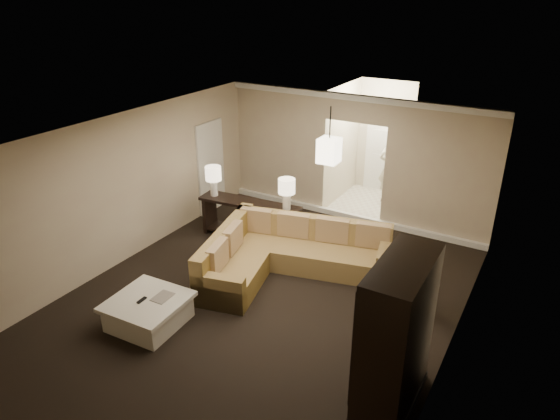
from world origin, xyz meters
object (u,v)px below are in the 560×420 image
Objects in this scene: sectional_sofa at (284,254)px; armoire at (395,341)px; console_table at (250,217)px; drink_table at (423,290)px; coffee_table at (149,311)px; person at (391,165)px.

armoire is at bearing -51.35° from sectional_sofa.
console_table reaches higher than drink_table.
sectional_sofa reaches higher than coffee_table.
person reaches higher than sectional_sofa.
armoire is 1.09× the size of person.
person is at bearing 68.43° from sectional_sofa.
drink_table is at bearing 112.24° from person.
sectional_sofa is at bearing 78.76° from person.
coffee_table is at bearing -126.75° from sectional_sofa.
armoire reaches higher than coffee_table.
drink_table is (3.80, -0.80, -0.05)m from console_table.
drink_table is (2.53, -0.02, 0.08)m from sectional_sofa.
person reaches higher than drink_table.
person is (-1.95, 4.12, 0.50)m from drink_table.
armoire reaches higher than person.
coffee_table is at bearing -91.03° from console_table.
drink_table is at bearing 33.86° from coffee_table.
drink_table is at bearing -16.90° from console_table.
sectional_sofa is at bearing 66.69° from coffee_table.
coffee_table is 3.22m from console_table.
sectional_sofa is 1.45× the size of console_table.
armoire reaches higher than sectional_sofa.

